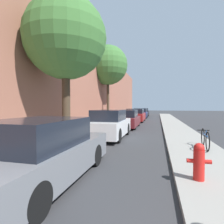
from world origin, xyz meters
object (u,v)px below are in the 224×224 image
at_px(street_tree_far, 108,65).
at_px(fire_hydrant, 199,161).
at_px(parked_car_white, 110,125).
at_px(parked_car_grey, 42,152).
at_px(bicycle, 205,139).
at_px(street_tree_near, 66,39).
at_px(parked_car_black, 143,112).
at_px(parked_car_navy, 141,113).
at_px(parked_car_red, 136,115).
at_px(parked_car_maroon, 126,119).

distance_m(street_tree_far, fire_hydrant, 15.23).
bearing_deg(parked_car_white, parked_car_grey, -89.99).
height_order(street_tree_far, bicycle, street_tree_far).
xyz_separation_m(street_tree_near, bicycle, (5.63, 0.30, -4.14)).
xyz_separation_m(parked_car_white, parked_car_black, (0.11, 22.13, -0.05)).
bearing_deg(street_tree_far, parked_car_navy, 74.38).
xyz_separation_m(parked_car_red, street_tree_near, (-1.49, -13.09, 3.94)).
relative_size(parked_car_black, street_tree_near, 0.73).
bearing_deg(parked_car_red, parked_car_grey, -90.47).
xyz_separation_m(parked_car_navy, fire_hydrant, (3.23, -21.85, -0.14)).
xyz_separation_m(parked_car_black, bicycle, (4.17, -24.09, -0.18)).
xyz_separation_m(parked_car_grey, parked_car_red, (0.14, 16.73, 0.02)).
bearing_deg(fire_hydrant, parked_car_black, 96.85).
height_order(street_tree_near, street_tree_far, street_tree_far).
relative_size(parked_car_grey, parked_car_white, 1.05).
bearing_deg(parked_car_navy, parked_car_maroon, -90.53).
height_order(parked_car_white, fire_hydrant, parked_car_white).
bearing_deg(parked_car_white, street_tree_near, -120.90).
bearing_deg(parked_car_grey, parked_car_red, 89.53).
xyz_separation_m(parked_car_maroon, street_tree_far, (-2.32, 2.97, 5.07)).
xyz_separation_m(parked_car_grey, fire_hydrant, (3.40, 0.66, -0.14)).
bearing_deg(parked_car_navy, bicycle, -77.51).
distance_m(street_tree_near, street_tree_far, 10.27).
distance_m(parked_car_maroon, street_tree_far, 6.32).
distance_m(parked_car_maroon, parked_car_navy, 11.67).
height_order(parked_car_navy, fire_hydrant, parked_car_navy).
relative_size(parked_car_red, street_tree_near, 0.74).
height_order(parked_car_maroon, street_tree_far, street_tree_far).
bearing_deg(parked_car_red, bicycle, -72.06).
xyz_separation_m(parked_car_red, bicycle, (4.14, -12.79, -0.21)).
relative_size(parked_car_grey, street_tree_far, 0.56).
height_order(parked_car_red, street_tree_far, street_tree_far).
xyz_separation_m(parked_car_grey, parked_car_maroon, (0.06, 10.84, 0.00)).
distance_m(parked_car_red, parked_car_navy, 5.77).
bearing_deg(parked_car_grey, parked_car_black, 89.78).
distance_m(parked_car_white, fire_hydrant, 6.25).
distance_m(parked_car_navy, street_tree_far, 10.35).
xyz_separation_m(parked_car_navy, parked_car_black, (-0.06, 5.52, -0.01)).
xyz_separation_m(parked_car_navy, street_tree_near, (-1.52, -18.87, 3.95)).
relative_size(street_tree_far, bicycle, 4.41).
height_order(parked_car_navy, street_tree_far, street_tree_far).
distance_m(parked_car_black, fire_hydrant, 27.57).
height_order(parked_car_grey, parked_car_maroon, parked_car_grey).
bearing_deg(fire_hydrant, parked_car_maroon, 108.17).
distance_m(parked_car_white, parked_car_navy, 16.60).
relative_size(parked_car_grey, parked_car_navy, 1.09).
bearing_deg(parked_car_navy, parked_car_red, -90.30).
distance_m(parked_car_red, fire_hydrant, 16.40).
bearing_deg(fire_hydrant, parked_car_red, 101.47).
bearing_deg(bicycle, parked_car_grey, -133.43).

